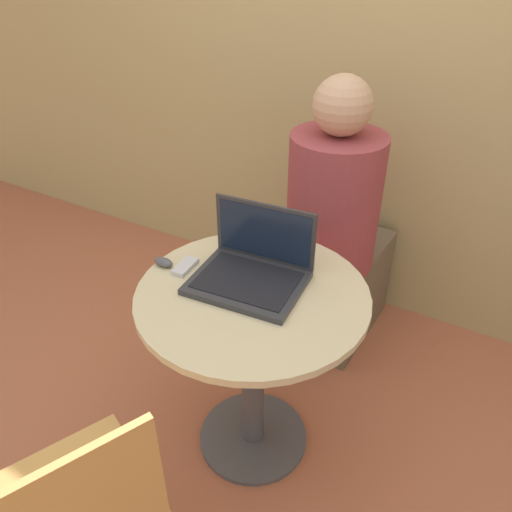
{
  "coord_description": "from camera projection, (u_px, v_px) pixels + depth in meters",
  "views": [
    {
      "loc": [
        0.61,
        -1.06,
        1.66
      ],
      "look_at": [
        -0.02,
        0.05,
        0.81
      ],
      "focal_mm": 35.0,
      "sensor_mm": 36.0,
      "label": 1
    }
  ],
  "objects": [
    {
      "name": "person_seated",
      "position": [
        335.0,
        243.0,
        2.15
      ],
      "size": [
        0.38,
        0.58,
        1.23
      ],
      "color": "brown",
      "rests_on": "ground_plane"
    },
    {
      "name": "computer_mouse",
      "position": [
        164.0,
        262.0,
        1.65
      ],
      "size": [
        0.07,
        0.04,
        0.03
      ],
      "color": "#4C4C51",
      "rests_on": "round_table"
    },
    {
      "name": "back_wall",
      "position": [
        386.0,
        32.0,
        2.01
      ],
      "size": [
        7.0,
        0.05,
        2.6
      ],
      "color": "tan",
      "rests_on": "ground_plane"
    },
    {
      "name": "ground_plane",
      "position": [
        253.0,
        437.0,
        1.94
      ],
      "size": [
        12.0,
        12.0,
        0.0
      ],
      "primitive_type": "plane",
      "color": "#B26042"
    },
    {
      "name": "laptop",
      "position": [
        252.0,
        268.0,
        1.58
      ],
      "size": [
        0.37,
        0.3,
        0.23
      ],
      "color": "#2D2D33",
      "rests_on": "round_table"
    },
    {
      "name": "round_table",
      "position": [
        253.0,
        338.0,
        1.65
      ],
      "size": [
        0.73,
        0.73,
        0.71
      ],
      "color": "#4C4C51",
      "rests_on": "ground_plane"
    },
    {
      "name": "cell_phone",
      "position": [
        185.0,
        267.0,
        1.64
      ],
      "size": [
        0.05,
        0.11,
        0.02
      ],
      "color": "silver",
      "rests_on": "round_table"
    }
  ]
}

